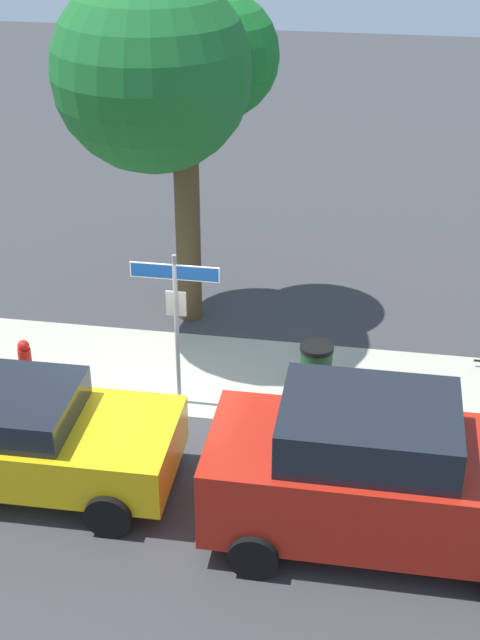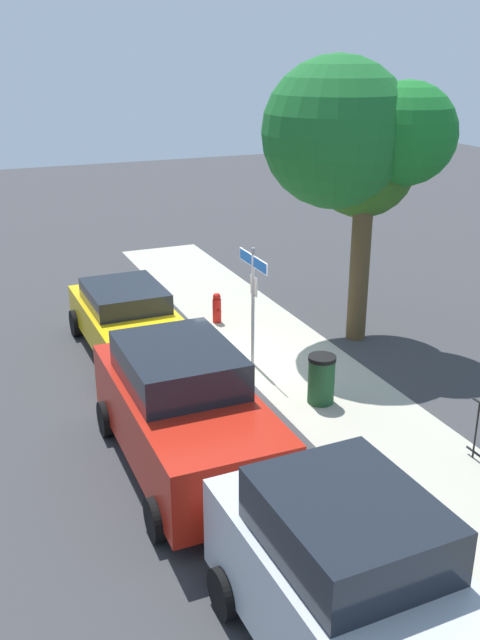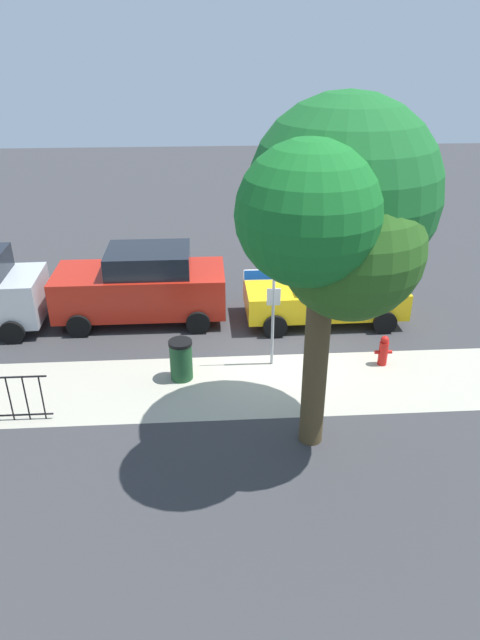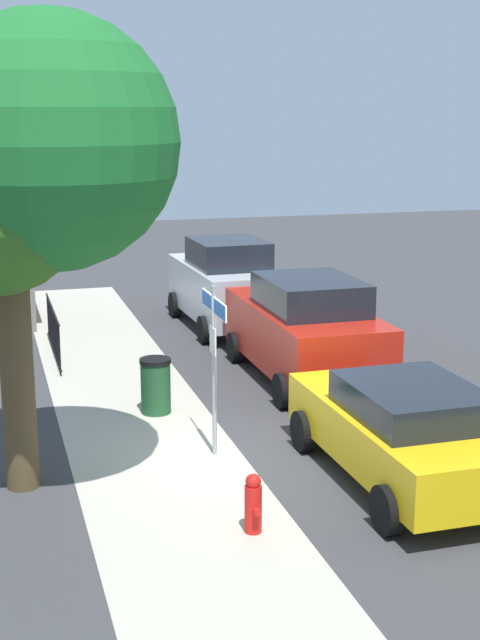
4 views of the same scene
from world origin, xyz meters
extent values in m
plane|color=#38383A|center=(0.00, 0.00, 0.00)|extent=(60.00, 60.00, 0.00)
cube|color=#AEA996|center=(2.00, 1.30, 0.00)|extent=(24.00, 2.60, 0.00)
cylinder|color=#9EA0A5|center=(0.16, 0.40, 1.32)|extent=(0.07, 0.07, 2.64)
cube|color=#144799|center=(0.16, 0.40, 2.36)|extent=(1.36, 0.02, 0.22)
cube|color=white|center=(0.16, 0.40, 2.36)|extent=(1.39, 0.02, 0.25)
cube|color=silver|center=(0.16, 0.42, 1.81)|extent=(0.32, 0.02, 0.42)
cylinder|color=#4E3E25|center=(-0.29, 3.30, 1.64)|extent=(0.46, 0.46, 3.28)
sphere|color=#2A5C1C|center=(-0.71, 3.49, 4.07)|extent=(2.43, 2.43, 2.43)
sphere|color=#1B6628|center=(-0.68, 2.74, 4.78)|extent=(3.31, 3.31, 3.31)
sphere|color=#186C25|center=(0.14, 3.98, 4.80)|extent=(2.23, 2.23, 2.23)
cube|color=yellow|center=(-1.55, -1.91, 0.69)|extent=(4.37, 1.91, 0.74)
cube|color=black|center=(-1.81, -1.91, 1.28)|extent=(2.11, 1.66, 0.44)
cylinder|color=black|center=(-0.09, -0.96, 0.32)|extent=(0.64, 0.23, 0.64)
cylinder|color=black|center=(-0.06, -2.82, 0.32)|extent=(0.64, 0.23, 0.64)
cylinder|color=black|center=(-3.04, -1.00, 0.32)|extent=(0.64, 0.23, 0.64)
cylinder|color=black|center=(-3.02, -2.85, 0.32)|extent=(0.64, 0.23, 0.64)
cube|color=#B51F12|center=(3.52, -2.29, 0.89)|extent=(4.64, 1.95, 1.13)
cube|color=black|center=(3.24, -2.29, 1.76)|extent=(2.23, 1.71, 0.61)
cylinder|color=black|center=(5.09, -1.32, 0.32)|extent=(0.64, 0.22, 0.64)
cylinder|color=black|center=(5.09, -3.26, 0.32)|extent=(0.64, 0.22, 0.64)
cylinder|color=black|center=(1.95, -1.31, 0.32)|extent=(0.64, 0.22, 0.64)
cylinder|color=black|center=(1.94, -3.25, 0.32)|extent=(0.64, 0.22, 0.64)
cube|color=#B5BCC3|center=(8.20, -1.95, 0.93)|extent=(4.22, 1.95, 1.21)
cube|color=black|center=(7.95, -1.96, 1.85)|extent=(2.05, 1.67, 0.64)
cylinder|color=black|center=(6.75, -1.07, 0.32)|extent=(0.65, 0.24, 0.64)
cylinder|color=black|center=(6.80, -2.91, 0.32)|extent=(0.65, 0.24, 0.64)
cylinder|color=black|center=(5.13, 2.30, 0.53)|extent=(0.03, 0.03, 1.05)
cylinder|color=red|center=(-2.53, 0.60, 0.31)|extent=(0.22, 0.22, 0.62)
sphere|color=red|center=(-2.53, 0.60, 0.68)|extent=(0.20, 0.20, 0.20)
cylinder|color=red|center=(-2.69, 0.60, 0.34)|extent=(0.10, 0.09, 0.09)
cylinder|color=red|center=(-2.37, 0.60, 0.34)|extent=(0.10, 0.09, 0.09)
cylinder|color=#1E4C28|center=(2.33, 0.90, 0.45)|extent=(0.52, 0.52, 0.90)
cylinder|color=black|center=(2.33, 0.90, 0.94)|extent=(0.55, 0.55, 0.08)
camera|label=1|loc=(3.17, -11.69, 8.41)|focal=51.18mm
camera|label=2|loc=(13.21, -5.41, 6.52)|focal=39.86mm
camera|label=3|loc=(1.68, 12.08, 7.18)|focal=31.48mm
camera|label=4|loc=(-12.53, 3.65, 5.19)|focal=50.70mm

